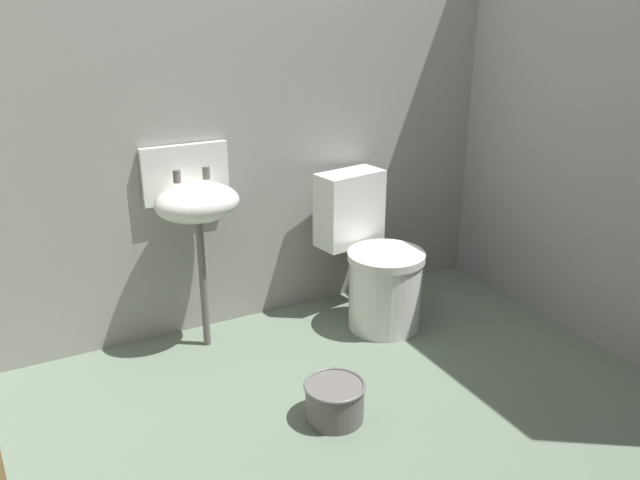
{
  "coord_description": "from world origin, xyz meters",
  "views": [
    {
      "loc": [
        -1.14,
        -1.93,
        1.65
      ],
      "look_at": [
        0.0,
        0.26,
        0.7
      ],
      "focal_mm": 35.79,
      "sensor_mm": 36.0,
      "label": 1
    }
  ],
  "objects": [
    {
      "name": "toilet_near_wall",
      "position": [
        0.54,
        0.67,
        0.32
      ],
      "size": [
        0.47,
        0.65,
        0.78
      ],
      "rotation": [
        0.0,
        0.0,
        3.31
      ],
      "color": "white",
      "rests_on": "ground"
    },
    {
      "name": "bucket",
      "position": [
        -0.06,
        0.01,
        0.09
      ],
      "size": [
        0.26,
        0.26,
        0.17
      ],
      "color": "#615C59",
      "rests_on": "ground"
    },
    {
      "name": "ground_plane",
      "position": [
        0.0,
        0.0,
        -0.04
      ],
      "size": [
        3.2,
        2.45,
        0.08
      ],
      "primitive_type": "cube",
      "color": "slate"
    },
    {
      "name": "wall_back",
      "position": [
        0.0,
        1.08,
        1.11
      ],
      "size": [
        3.2,
        0.1,
        2.21
      ],
      "primitive_type": "cube",
      "color": "gray",
      "rests_on": "ground"
    },
    {
      "name": "wall_right",
      "position": [
        1.45,
        0.1,
        1.11
      ],
      "size": [
        0.1,
        2.25,
        2.21
      ],
      "primitive_type": "cube",
      "color": "gray",
      "rests_on": "ground"
    },
    {
      "name": "sink",
      "position": [
        -0.34,
        0.86,
        0.75
      ],
      "size": [
        0.42,
        0.35,
        0.99
      ],
      "color": "#615C59",
      "rests_on": "ground"
    }
  ]
}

